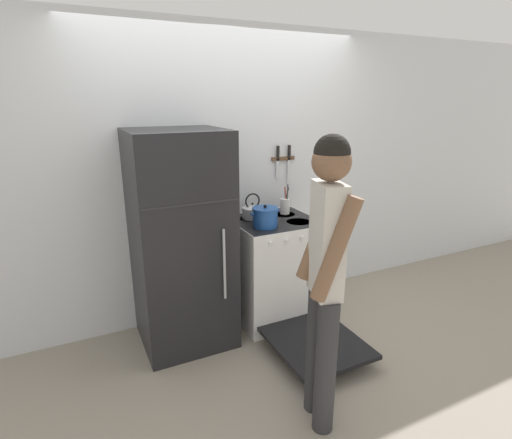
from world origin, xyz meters
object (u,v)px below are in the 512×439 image
Objects in this scene: refrigerator at (181,241)px; dutch_oven_pot at (265,217)px; tea_kettle at (253,211)px; utensil_jar at (285,205)px; stove_range at (276,271)px; person at (326,271)px.

refrigerator is 6.67× the size of dutch_oven_pot.
refrigerator reaches higher than tea_kettle.
utensil_jar is (0.33, 0.01, 0.01)m from tea_kettle.
refrigerator is at bearing -168.43° from tea_kettle.
dutch_oven_pot reaches higher than stove_range.
refrigerator is 0.70m from dutch_oven_pot.
dutch_oven_pot is 0.91× the size of utensil_jar.
utensil_jar is (0.18, 0.18, 0.54)m from stove_range.
refrigerator is at bearing 178.00° from stove_range.
tea_kettle is at bearing 131.29° from stove_range.
stove_range is 0.58m from tea_kettle.
person reaches higher than dutch_oven_pot.
tea_kettle is 0.33m from utensil_jar.
utensil_jar is 0.16× the size of person.
person is at bearing -68.13° from refrigerator.
tea_kettle is (-0.15, 0.17, 0.53)m from stove_range.
person is at bearing -98.16° from tea_kettle.
utensil_jar is (1.02, 0.15, 0.14)m from refrigerator.
tea_kettle is at bearing 11.57° from refrigerator.
dutch_oven_pot is at bearing -92.79° from tea_kettle.
dutch_oven_pot is (0.68, -0.12, 0.14)m from refrigerator.
utensil_jar is at bearing 44.26° from stove_range.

